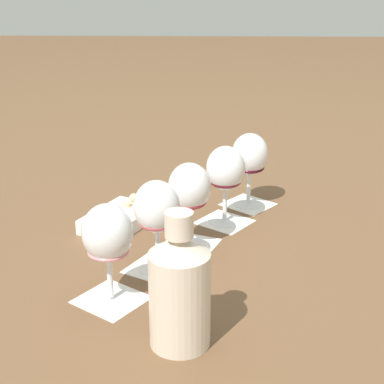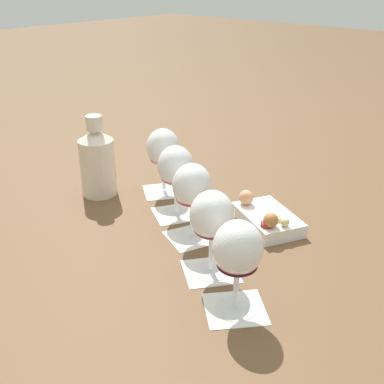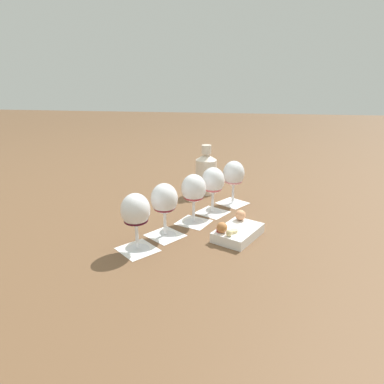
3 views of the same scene
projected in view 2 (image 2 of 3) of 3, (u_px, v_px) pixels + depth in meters
ground_plane at (193, 239)px, 1.07m from camera, size 8.00×8.00×0.00m
tasting_card_0 at (164, 191)px, 1.30m from camera, size 0.14×0.14×0.00m
tasting_card_1 at (176, 213)px, 1.18m from camera, size 0.14×0.14×0.00m
tasting_card_2 at (192, 237)px, 1.08m from camera, size 0.13×0.13×0.00m
tasting_card_3 at (211, 271)px, 0.96m from camera, size 0.14×0.14×0.00m
tasting_card_4 at (235, 309)px, 0.85m from camera, size 0.14×0.15×0.00m
wine_glass_0 at (163, 150)px, 1.25m from camera, size 0.09×0.09×0.17m
wine_glass_1 at (176, 169)px, 1.13m from camera, size 0.09×0.09×0.17m
wine_glass_2 at (192, 189)px, 1.03m from camera, size 0.09×0.09×0.17m
wine_glass_3 at (212, 219)px, 0.91m from camera, size 0.09×0.09×0.17m
wine_glass_4 at (238, 252)px, 0.80m from camera, size 0.09×0.09×0.17m
ceramic_vase at (97, 161)px, 1.25m from camera, size 0.09×0.09×0.21m
snack_dish at (266, 218)px, 1.12m from camera, size 0.20×0.17×0.07m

